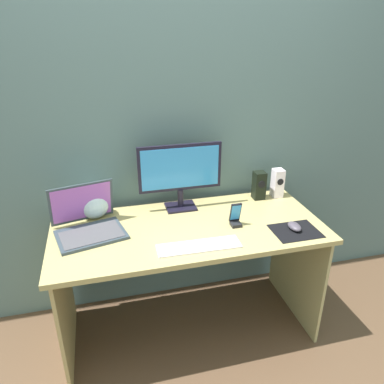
# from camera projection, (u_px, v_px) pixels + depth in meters

# --- Properties ---
(ground_plane) EXTENTS (8.00, 8.00, 0.00)m
(ground_plane) POSITION_uv_depth(u_px,v_px,m) (189.00, 326.00, 2.35)
(ground_plane) COLOR brown
(wall_back) EXTENTS (6.00, 0.04, 2.50)m
(wall_back) POSITION_uv_depth(u_px,v_px,m) (172.00, 117.00, 2.19)
(wall_back) COLOR slate
(wall_back) RESTS_ON ground_plane
(desk) EXTENTS (1.50, 0.67, 0.73)m
(desk) POSITION_uv_depth(u_px,v_px,m) (189.00, 249.00, 2.11)
(desk) COLOR tan
(desk) RESTS_ON ground_plane
(monitor) EXTENTS (0.50, 0.14, 0.40)m
(monitor) POSITION_uv_depth(u_px,v_px,m) (180.00, 173.00, 2.16)
(monitor) COLOR black
(monitor) RESTS_ON desk
(speaker_right) EXTENTS (0.07, 0.07, 0.19)m
(speaker_right) POSITION_uv_depth(u_px,v_px,m) (277.00, 183.00, 2.37)
(speaker_right) COLOR white
(speaker_right) RESTS_ON desk
(speaker_near_monitor) EXTENTS (0.07, 0.08, 0.18)m
(speaker_near_monitor) POSITION_uv_depth(u_px,v_px,m) (259.00, 185.00, 2.35)
(speaker_near_monitor) COLOR black
(speaker_near_monitor) RESTS_ON desk
(laptop) EXTENTS (0.41, 0.37, 0.25)m
(laptop) POSITION_uv_depth(u_px,v_px,m) (88.00, 224.00, 1.98)
(laptop) COLOR #323E48
(laptop) RESTS_ON desk
(fishbowl) EXTENTS (0.18, 0.18, 0.18)m
(fishbowl) POSITION_uv_depth(u_px,v_px,m) (94.00, 203.00, 2.12)
(fishbowl) COLOR silver
(fishbowl) RESTS_ON desk
(keyboard_external) EXTENTS (0.43, 0.12, 0.01)m
(keyboard_external) POSITION_uv_depth(u_px,v_px,m) (198.00, 246.00, 1.86)
(keyboard_external) COLOR white
(keyboard_external) RESTS_ON desk
(mousepad) EXTENTS (0.25, 0.20, 0.00)m
(mousepad) POSITION_uv_depth(u_px,v_px,m) (295.00, 231.00, 2.00)
(mousepad) COLOR black
(mousepad) RESTS_ON desk
(mouse) EXTENTS (0.06, 0.10, 0.04)m
(mouse) POSITION_uv_depth(u_px,v_px,m) (294.00, 226.00, 2.01)
(mouse) COLOR #48414C
(mouse) RESTS_ON mousepad
(phone_in_dock) EXTENTS (0.06, 0.06, 0.14)m
(phone_in_dock) POSITION_uv_depth(u_px,v_px,m) (236.00, 218.00, 2.04)
(phone_in_dock) COLOR black
(phone_in_dock) RESTS_ON desk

